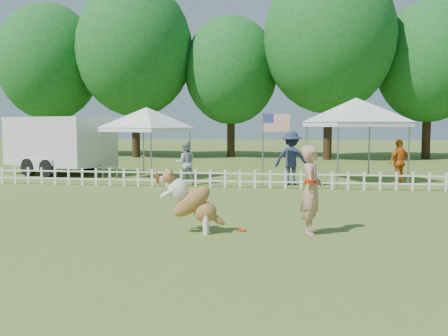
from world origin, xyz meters
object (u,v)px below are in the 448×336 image
at_px(dog, 193,202).
at_px(frisbee_on_turf, 241,231).
at_px(canopy_tent_left, 147,144).
at_px(cargo_trailer, 60,145).
at_px(spectator_c, 399,162).
at_px(spectator_b, 292,158).
at_px(canopy_tent_right, 355,141).
at_px(spectator_a, 185,163).
at_px(handler, 312,190).
at_px(flag_pole, 263,150).

height_order(dog, frisbee_on_turf, dog).
bearing_deg(canopy_tent_left, cargo_trailer, -169.47).
distance_m(cargo_trailer, spectator_c, 13.55).
xyz_separation_m(frisbee_on_turf, spectator_c, (4.67, 8.37, 0.78)).
relative_size(dog, spectator_b, 0.67).
xyz_separation_m(canopy_tent_right, spectator_a, (-5.94, -1.80, -0.74)).
xyz_separation_m(canopy_tent_left, cargo_trailer, (-4.07, 0.93, -0.12)).
bearing_deg(dog, spectator_a, 97.12).
bearing_deg(spectator_c, canopy_tent_left, -39.77).
bearing_deg(frisbee_on_turf, canopy_tent_right, 70.35).
height_order(handler, spectator_b, spectator_b).
bearing_deg(spectator_a, frisbee_on_turf, 89.85).
relative_size(cargo_trailer, spectator_c, 3.54).
bearing_deg(spectator_a, spectator_b, 168.23).
bearing_deg(frisbee_on_turf, flag_pole, 90.06).
distance_m(canopy_tent_left, flag_pole, 5.25).
bearing_deg(cargo_trailer, spectator_b, 9.36).
distance_m(dog, spectator_b, 8.35).
distance_m(flag_pole, spectator_c, 4.93).
relative_size(handler, cargo_trailer, 0.31).
relative_size(dog, cargo_trailer, 0.22).
distance_m(flag_pole, spectator_a, 2.78).
height_order(cargo_trailer, spectator_c, cargo_trailer).
bearing_deg(canopy_tent_left, spectator_b, 9.04).
bearing_deg(dog, flag_pole, 76.50).
bearing_deg(handler, canopy_tent_left, 40.64).
distance_m(handler, spectator_b, 7.89).
bearing_deg(canopy_tent_right, spectator_b, -173.33).
height_order(flag_pole, spectator_c, flag_pole).
relative_size(handler, spectator_b, 0.92).
xyz_separation_m(dog, spectator_a, (-1.81, 7.56, 0.14)).
bearing_deg(frisbee_on_turf, spectator_b, 83.15).
relative_size(dog, spectator_c, 0.78).
relative_size(handler, frisbee_on_turf, 8.25).
bearing_deg(handler, spectator_a, 36.82).
relative_size(cargo_trailer, spectator_a, 3.69).
height_order(dog, canopy_tent_right, canopy_tent_right).
height_order(canopy_tent_left, flag_pole, canopy_tent_left).
xyz_separation_m(frisbee_on_turf, spectator_b, (0.94, 7.80, 0.92)).
distance_m(canopy_tent_right, cargo_trailer, 12.04).
relative_size(dog, flag_pole, 0.49).
relative_size(frisbee_on_turf, flag_pole, 0.08).
height_order(canopy_tent_left, spectator_c, canopy_tent_left).
distance_m(frisbee_on_turf, spectator_b, 7.91).
xyz_separation_m(canopy_tent_left, flag_pole, (4.68, -2.38, -0.10)).
bearing_deg(flag_pole, frisbee_on_turf, -78.77).
height_order(spectator_a, spectator_c, spectator_c).
bearing_deg(dog, handler, 0.23).
relative_size(frisbee_on_turf, canopy_tent_right, 0.07).
xyz_separation_m(cargo_trailer, flag_pole, (8.75, -3.31, 0.02)).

